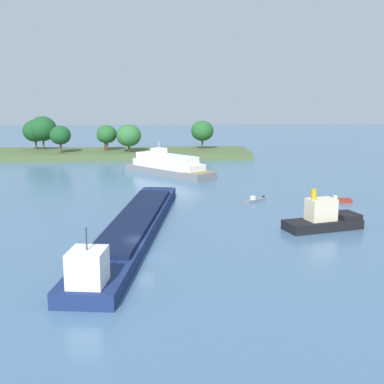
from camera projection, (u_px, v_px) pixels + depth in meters
ground_plane at (140, 257)px, 51.20m from camera, size 400.00×400.00×0.00m
treeline_island at (98, 146)px, 127.70m from camera, size 72.30×17.40×9.87m
fishing_skiff at (332, 200)px, 76.18m from camera, size 5.98×2.09×0.99m
white_riverboat at (168, 166)px, 100.67m from camera, size 17.83×19.20×6.46m
cargo_barge at (133, 227)px, 58.76m from camera, size 10.61×43.65×5.94m
small_motorboat at (255, 200)px, 76.57m from camera, size 3.80×3.51×0.88m
tugboat at (324, 219)px, 61.25m from camera, size 9.87×5.86×4.93m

